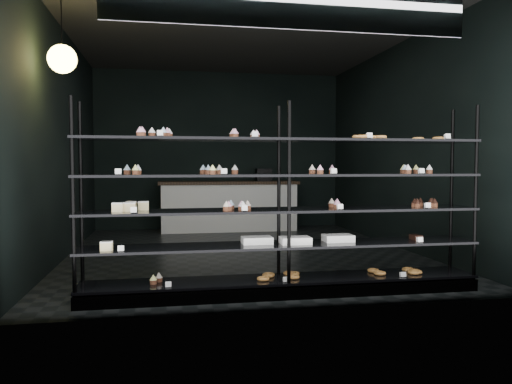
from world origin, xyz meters
TOP-DOWN VIEW (x-y plane):
  - room at (0.00, 0.00)m, footprint 5.01×6.01m
  - display_shelf at (0.02, -2.45)m, footprint 4.00×0.50m
  - signage at (0.00, -2.93)m, footprint 3.30×0.05m
  - pendant_lamp at (-2.20, -1.53)m, footprint 0.31×0.31m
  - service_counter at (0.13, 2.50)m, footprint 2.74×0.65m

SIDE VIEW (x-z plane):
  - service_counter at x=0.13m, z-range -0.11..1.12m
  - display_shelf at x=0.02m, z-range -0.33..1.58m
  - room at x=0.00m, z-range 0.00..3.20m
  - pendant_lamp at x=-2.20m, z-range 2.01..2.89m
  - signage at x=0.00m, z-range 2.50..3.00m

